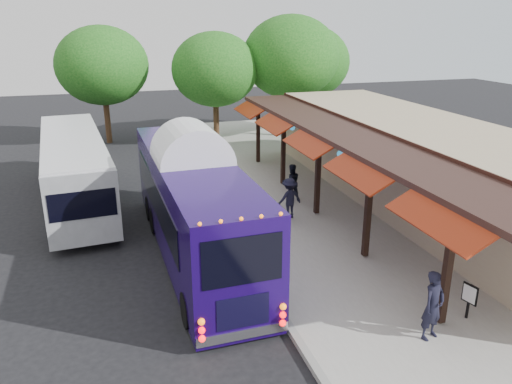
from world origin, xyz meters
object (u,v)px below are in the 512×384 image
object	(u,v)px
ped_a	(433,306)
ped_c	(258,209)
city_bus	(75,167)
ped_b	(291,182)
sign_board	(470,295)
coach_bus	(193,200)
ped_d	(289,198)

from	to	relation	value
ped_a	ped_c	size ratio (longest dim) A/B	1.10
city_bus	ped_b	size ratio (longest dim) A/B	6.91
city_bus	ped_a	world-z (taller)	city_bus
city_bus	ped_c	distance (m)	8.48
sign_board	coach_bus	bearing A→B (deg)	120.30
coach_bus	city_bus	world-z (taller)	coach_bus
sign_board	ped_a	bearing A→B (deg)	-176.97
ped_a	sign_board	distance (m)	1.52
coach_bus	sign_board	distance (m)	8.73
ped_a	ped_b	size ratio (longest dim) A/B	1.10
ped_c	ped_d	xyz separation A→B (m)	(1.52, 0.80, 0.01)
ped_b	ped_c	world-z (taller)	ped_b
ped_c	ped_d	world-z (taller)	ped_d
coach_bus	ped_b	distance (m)	6.15
city_bus	ped_a	size ratio (longest dim) A/B	6.27
ped_b	ped_d	bearing A→B (deg)	71.35
ped_a	ped_c	distance (m)	7.89
ped_b	sign_board	xyz separation A→B (m)	(1.21, -9.84, -0.14)
city_bus	ped_b	bearing A→B (deg)	-21.96
coach_bus	city_bus	xyz separation A→B (m)	(-3.99, 6.35, -0.28)
city_bus	ped_a	xyz separation A→B (m)	(8.61, -12.98, -0.59)
ped_d	ped_b	bearing A→B (deg)	-123.93
ped_c	sign_board	xyz separation A→B (m)	(3.53, -7.16, -0.14)
ped_c	ped_d	size ratio (longest dim) A/B	0.99
ped_c	ped_d	bearing A→B (deg)	170.21
coach_bus	ped_a	xyz separation A→B (m)	(4.62, -6.63, -0.87)
coach_bus	ped_a	bearing A→B (deg)	-56.85
ped_a	sign_board	xyz separation A→B (m)	(1.44, 0.44, -0.22)
city_bus	ped_d	world-z (taller)	city_bus
coach_bus	sign_board	world-z (taller)	coach_bus
ped_b	city_bus	bearing A→B (deg)	-12.75
city_bus	sign_board	bearing A→B (deg)	-56.30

